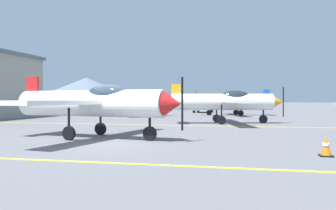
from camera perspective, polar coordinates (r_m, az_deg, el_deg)
ground_plane at (r=13.74m, az=-10.22°, el=-5.92°), size 400.00×400.00×0.00m
apron_line_near at (r=9.89m, az=-20.08°, el=-8.60°), size 80.00×0.16×0.01m
apron_line_far at (r=21.94m, az=-1.50°, el=-3.34°), size 80.00×0.16×0.01m
airplane_near at (r=14.84m, az=-11.93°, el=0.44°), size 7.85×8.98×2.69m
airplane_mid at (r=23.82m, az=9.65°, el=0.61°), size 7.86×8.95×2.69m
airplane_far at (r=34.80m, az=-5.81°, el=0.71°), size 7.86×8.97×2.69m
airplane_back at (r=36.20m, az=10.81°, el=0.70°), size 7.86×8.94×2.69m
car_sedan at (r=43.74m, az=5.85°, el=-0.13°), size 2.21×4.39×1.62m
traffic_cone_front at (r=10.89m, az=24.75°, el=-6.25°), size 0.36×0.36×0.59m
hill_left at (r=161.96m, az=-13.34°, el=2.38°), size 56.31×56.31×11.75m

